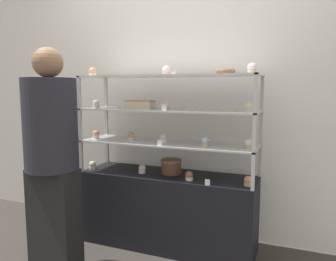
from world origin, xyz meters
TOP-DOWN VIEW (x-y plane):
  - ground_plane at (0.00, 0.00)m, footprint 20.00×20.00m
  - back_wall at (0.00, 0.36)m, footprint 8.00×0.05m
  - display_base at (0.00, 0.00)m, footprint 1.41×0.42m
  - display_riser_lower at (0.00, 0.00)m, footprint 1.41×0.42m
  - display_riser_middle at (0.00, 0.00)m, footprint 1.41×0.42m
  - display_riser_upper at (0.00, 0.00)m, footprint 1.41×0.42m
  - layer_cake_centerpiece at (0.02, 0.02)m, footprint 0.17×0.17m
  - sheet_cake_frosted at (-0.24, -0.01)m, footprint 0.23×0.12m
  - cupcake_0 at (-0.66, -0.09)m, footprint 0.06×0.06m
  - cupcake_1 at (-0.21, -0.06)m, footprint 0.06×0.06m
  - cupcake_2 at (0.22, -0.11)m, footprint 0.06×0.06m
  - cupcake_3 at (0.65, -0.09)m, footprint 0.06×0.06m
  - price_tag_0 at (0.38, -0.19)m, footprint 0.04×0.00m
  - cupcake_4 at (-0.64, -0.06)m, footprint 0.06×0.06m
  - cupcake_5 at (-0.31, -0.04)m, footprint 0.06×0.06m
  - cupcake_6 at (-0.01, -0.05)m, footprint 0.06×0.06m
  - cupcake_7 at (0.33, -0.08)m, footprint 0.06×0.06m
  - cupcake_8 at (0.64, -0.06)m, footprint 0.06×0.06m
  - price_tag_1 at (0.01, -0.19)m, footprint 0.04×0.00m
  - cupcake_9 at (-0.64, -0.05)m, footprint 0.06×0.06m
  - cupcake_10 at (0.01, -0.06)m, footprint 0.06×0.06m
  - cupcake_11 at (0.63, -0.06)m, footprint 0.06×0.06m
  - price_tag_2 at (0.05, -0.19)m, footprint 0.04×0.00m
  - cupcake_12 at (-0.64, -0.07)m, footprint 0.06×0.06m
  - cupcake_13 at (-0.00, -0.03)m, footprint 0.06×0.06m
  - cupcake_14 at (0.65, -0.07)m, footprint 0.06×0.06m
  - price_tag_3 at (0.12, -0.19)m, footprint 0.04×0.00m
  - donut_glazed at (0.45, -0.01)m, footprint 0.15×0.15m
  - customer_figure at (-0.63, -0.62)m, footprint 0.37×0.37m

SIDE VIEW (x-z plane):
  - ground_plane at x=0.00m, z-range 0.00..0.00m
  - display_base at x=0.00m, z-range 0.00..0.61m
  - price_tag_0 at x=0.38m, z-range 0.61..0.65m
  - cupcake_0 at x=-0.66m, z-range 0.60..0.68m
  - cupcake_1 at x=-0.21m, z-range 0.60..0.68m
  - cupcake_2 at x=0.22m, z-range 0.60..0.68m
  - cupcake_3 at x=0.65m, z-range 0.60..0.68m
  - layer_cake_centerpiece at x=0.02m, z-range 0.61..0.72m
  - customer_figure at x=-0.63m, z-range 0.05..1.62m
  - display_riser_lower at x=0.00m, z-range 0.72..0.98m
  - price_tag_1 at x=0.01m, z-range 0.87..0.91m
  - cupcake_4 at x=-0.64m, z-range 0.87..0.94m
  - cupcake_5 at x=-0.31m, z-range 0.87..0.94m
  - cupcake_6 at x=-0.01m, z-range 0.87..0.94m
  - cupcake_7 at x=0.33m, z-range 0.87..0.94m
  - cupcake_8 at x=0.64m, z-range 0.87..0.94m
  - display_riser_middle at x=0.00m, z-range 0.98..1.25m
  - price_tag_2 at x=0.05m, z-range 1.13..1.17m
  - cupcake_9 at x=-0.64m, z-range 1.13..1.20m
  - cupcake_10 at x=0.01m, z-range 1.13..1.20m
  - cupcake_11 at x=0.63m, z-range 1.13..1.20m
  - sheet_cake_frosted at x=-0.24m, z-range 1.13..1.20m
  - back_wall at x=0.00m, z-range 0.00..2.60m
  - display_riser_upper at x=0.00m, z-range 1.25..1.51m
  - donut_glazed at x=0.45m, z-range 1.39..1.43m
  - price_tag_3 at x=0.12m, z-range 1.39..1.44m
  - cupcake_12 at x=-0.64m, z-range 1.39..1.46m
  - cupcake_13 at x=0.00m, z-range 1.39..1.46m
  - cupcake_14 at x=0.65m, z-range 1.39..1.46m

